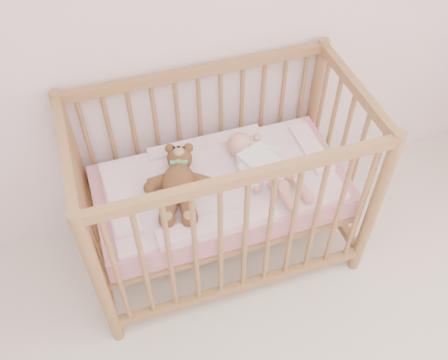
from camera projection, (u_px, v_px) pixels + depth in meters
name	position (u px, v px, depth m)	size (l,w,h in m)	color
crib	(221.00, 189.00, 2.46)	(1.36, 0.76, 1.00)	olive
mattress	(221.00, 191.00, 2.47)	(1.22, 0.62, 0.13)	pink
blanket	(221.00, 181.00, 2.42)	(1.10, 0.58, 0.06)	#EBA2B9
baby	(262.00, 164.00, 2.39)	(0.27, 0.57, 0.14)	silver
teddy_bear	(179.00, 182.00, 2.30)	(0.34, 0.49, 0.14)	brown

